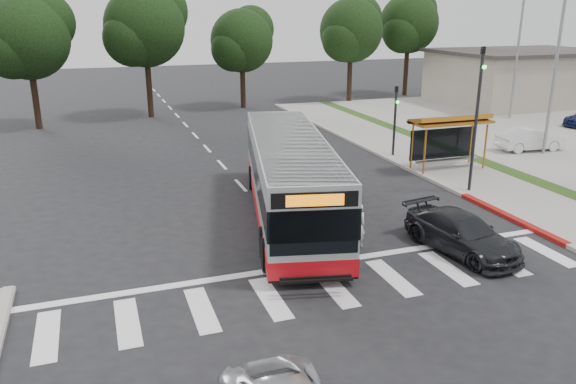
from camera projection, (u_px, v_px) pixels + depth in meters
name	position (u px, v px, depth m)	size (l,w,h in m)	color
ground	(281.00, 229.00, 21.34)	(140.00, 140.00, 0.00)	black
sidewalk_east	(419.00, 156.00, 31.97)	(4.00, 40.00, 0.12)	gray
curb_east	(388.00, 158.00, 31.34)	(0.30, 40.00, 0.15)	#9E9991
curb_east_red	(510.00, 218.00, 22.35)	(0.32, 6.00, 0.15)	maroon
parking_lot	(559.00, 135.00, 37.54)	(18.00, 36.00, 0.10)	gray
commercial_building	(521.00, 79.00, 49.86)	(14.00, 10.00, 4.40)	#AC9F90
building_roof_cap	(525.00, 52.00, 49.14)	(14.60, 10.60, 0.30)	#383330
crosswalk_ladder	(334.00, 287.00, 16.85)	(18.00, 2.60, 0.01)	silver
bus_shelter	(449.00, 126.00, 28.60)	(4.20, 1.60, 2.86)	#A6621B
traffic_signal_ne_tall	(477.00, 108.00, 24.51)	(0.18, 0.37, 6.50)	black
traffic_signal_ne_short	(395.00, 114.00, 31.23)	(0.18, 0.37, 4.00)	black
lot_light_front	(558.00, 50.00, 30.58)	(1.90, 0.35, 9.01)	gray
lot_light_mid	(519.00, 40.00, 41.45)	(1.90, 0.35, 9.01)	gray
tree_ne_a	(352.00, 29.00, 49.65)	(6.16, 5.74, 9.30)	black
tree_ne_b	(409.00, 22.00, 53.48)	(6.16, 5.74, 10.02)	black
tree_north_a	(146.00, 25.00, 42.04)	(6.60, 6.15, 10.17)	black
tree_north_b	(242.00, 40.00, 46.72)	(5.72, 5.33, 8.43)	black
tree_north_c	(28.00, 36.00, 37.91)	(6.16, 5.74, 9.30)	black
transit_bus	(290.00, 179.00, 22.12)	(2.71, 12.49, 3.23)	#B8BBBD
pedestrian	(357.00, 226.00, 19.47)	(0.59, 0.39, 1.63)	silver
dark_sedan	(462.00, 233.00, 19.21)	(1.85, 4.54, 1.32)	black
parked_car_1	(530.00, 139.00, 32.92)	(1.38, 3.97, 1.31)	silver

